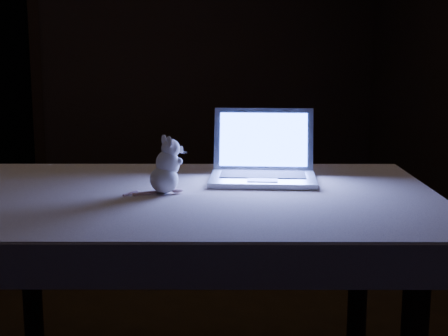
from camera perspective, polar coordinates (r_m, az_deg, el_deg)
name	(u,v)px	position (r m, az deg, el deg)	size (l,w,h in m)	color
floor	(212,334)	(2.99, -1.07, -14.42)	(5.00, 5.00, 0.00)	black
back_wall	(117,43)	(5.16, -9.43, 10.77)	(4.50, 0.04, 2.60)	black
table	(189,313)	(2.20, -3.07, -12.57)	(1.48, 0.95, 0.79)	black
tablecloth	(186,207)	(2.14, -3.40, -3.41)	(1.60, 1.07, 0.11)	beige
laptop	(263,147)	(2.23, 3.46, 1.89)	(0.36, 0.32, 0.25)	#B5B5BA
plush_mouse	(164,165)	(2.06, -5.31, 0.27)	(0.13, 0.13, 0.18)	white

